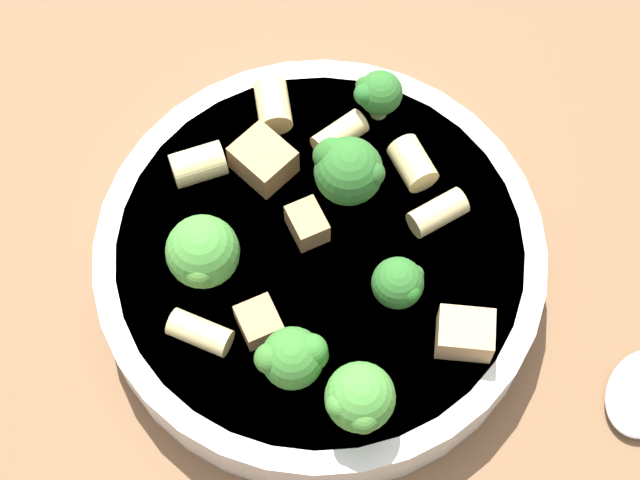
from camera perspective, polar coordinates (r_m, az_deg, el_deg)
name	(u,v)px	position (r m, az deg, el deg)	size (l,w,h in m)	color
ground_plane	(320,276)	(0.55, 0.00, -1.92)	(2.00, 2.00, 0.00)	brown
pasta_bowl	(320,260)	(0.54, 0.00, -1.09)	(0.22, 0.22, 0.03)	silver
broccoli_floret_0	(359,399)	(0.47, 2.10, -8.50)	(0.03, 0.03, 0.04)	#9EC175
broccoli_floret_1	(347,169)	(0.52, 1.44, 3.79)	(0.03, 0.03, 0.04)	#84AD60
broccoli_floret_2	(378,93)	(0.55, 3.09, 7.82)	(0.03, 0.02, 0.03)	#9EC175
broccoli_floret_3	(294,357)	(0.48, -1.38, -6.27)	(0.03, 0.03, 0.04)	#9EC175
broccoli_floret_4	(399,284)	(0.50, 4.24, -2.36)	(0.03, 0.03, 0.03)	#9EC175
broccoli_floret_5	(203,254)	(0.50, -6.28, -0.75)	(0.04, 0.04, 0.04)	#9EC175
rigatoni_0	(273,106)	(0.55, -2.51, 7.17)	(0.02, 0.02, 0.03)	#E0C67F
rigatoni_1	(200,332)	(0.50, -6.42, -4.92)	(0.01, 0.01, 0.03)	#E0C67F
rigatoni_2	(413,163)	(0.54, 4.97, 4.09)	(0.02, 0.02, 0.02)	#E0C67F
rigatoni_3	(198,164)	(0.54, -6.51, 4.02)	(0.02, 0.02, 0.03)	#E0C67F
rigatoni_4	(340,134)	(0.55, 1.05, 5.66)	(0.01, 0.01, 0.03)	#E0C67F
rigatoni_5	(438,213)	(0.53, 6.30, 1.45)	(0.01, 0.01, 0.03)	#E0C67F
chicken_chunk_0	(465,334)	(0.50, 7.74, -4.98)	(0.03, 0.02, 0.02)	tan
chicken_chunk_1	(256,164)	(0.54, -3.43, 4.09)	(0.03, 0.02, 0.02)	#A87A4C
chicken_chunk_2	(310,222)	(0.52, -0.56, 0.94)	(0.02, 0.02, 0.02)	#A87A4C
chicken_chunk_3	(259,322)	(0.50, -3.28, -4.38)	(0.02, 0.02, 0.01)	#A87A4C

